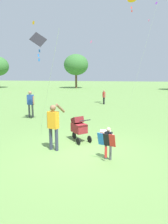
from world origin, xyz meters
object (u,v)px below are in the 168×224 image
(stroller, at_px, (79,127))
(kite_green_novelty, at_px, (133,0))
(child_with_butterfly_kite, at_px, (108,141))
(cooler_box, at_px, (105,134))
(person_red_shirt, at_px, (104,96))
(person_sitting_far, at_px, (30,102))
(person_adult_flyer, at_px, (53,123))
(kite_adult_black, at_px, (39,43))

(stroller, xyz_separation_m, kite_green_novelty, (2.38, 8.41, 7.25))
(child_with_butterfly_kite, distance_m, stroller, 2.13)
(kite_green_novelty, relative_size, cooler_box, 18.14)
(stroller, distance_m, kite_green_novelty, 11.35)
(stroller, relative_size, person_red_shirt, 0.83)
(person_sitting_far, bearing_deg, cooler_box, -36.59)
(child_with_butterfly_kite, height_order, person_red_shirt, person_red_shirt)
(person_red_shirt, bearing_deg, person_adult_flyer, -95.16)
(kite_adult_black, distance_m, cooler_box, 5.58)
(stroller, height_order, kite_adult_black, kite_adult_black)
(person_adult_flyer, distance_m, person_red_shirt, 11.59)
(kite_adult_black, xyz_separation_m, kite_green_novelty, (4.79, 6.15, 3.67))
(person_adult_flyer, distance_m, cooler_box, 2.56)
(child_with_butterfly_kite, bearing_deg, kite_green_novelty, 83.73)
(kite_green_novelty, distance_m, cooler_box, 11.09)
(kite_adult_black, height_order, person_red_shirt, kite_adult_black)
(person_adult_flyer, height_order, stroller, person_adult_flyer)
(kite_adult_black, bearing_deg, person_adult_flyer, -63.40)
(child_with_butterfly_kite, height_order, stroller, child_with_butterfly_kite)
(stroller, bearing_deg, cooler_box, 26.31)
(kite_adult_black, xyz_separation_m, cooler_box, (3.47, -1.74, -4.01))
(stroller, bearing_deg, person_sitting_far, 132.64)
(person_adult_flyer, xyz_separation_m, cooler_box, (1.76, 1.67, -0.82))
(cooler_box, bearing_deg, person_sitting_far, 143.41)
(child_with_butterfly_kite, bearing_deg, person_red_shirt, 94.38)
(kite_green_novelty, bearing_deg, person_red_shirt, 135.95)
(kite_adult_black, bearing_deg, cooler_box, -26.61)
(person_adult_flyer, bearing_deg, person_sitting_far, 120.36)
(child_with_butterfly_kite, bearing_deg, person_adult_flyer, 163.91)
(cooler_box, bearing_deg, kite_green_novelty, 80.49)
(kite_adult_black, distance_m, person_sitting_far, 3.96)
(person_red_shirt, bearing_deg, cooler_box, -85.84)
(child_with_butterfly_kite, bearing_deg, person_sitting_far, 130.89)
(person_adult_flyer, xyz_separation_m, kite_green_novelty, (3.08, 9.56, 6.85))
(person_adult_flyer, distance_m, stroller, 1.41)
(kite_adult_black, relative_size, person_sitting_far, 2.90)
(child_with_butterfly_kite, xyz_separation_m, kite_green_novelty, (1.11, 10.13, 7.22))
(kite_green_novelty, height_order, cooler_box, kite_green_novelty)
(person_adult_flyer, relative_size, cooler_box, 3.86)
(stroller, bearing_deg, child_with_butterfly_kite, -53.69)
(stroller, xyz_separation_m, person_red_shirt, (0.34, 10.39, 0.13))
(person_adult_flyer, distance_m, person_sitting_far, 6.10)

